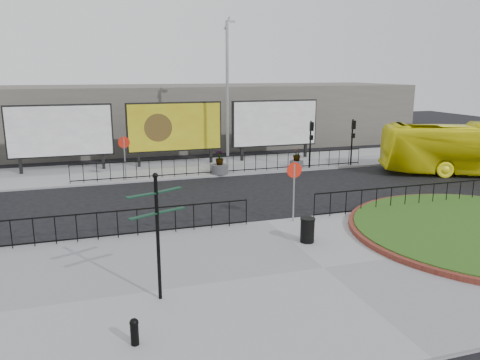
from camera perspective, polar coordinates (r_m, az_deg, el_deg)
name	(u,v)px	position (r m, az deg, el deg)	size (l,w,h in m)	color
ground	(267,223)	(19.51, 3.29, -5.28)	(90.00, 90.00, 0.00)	black
pavement_near	(323,269)	(15.24, 10.12, -10.67)	(30.00, 10.00, 0.12)	gray
pavement_far	(201,167)	(30.63, -4.72, 1.61)	(44.00, 6.00, 0.12)	gray
railing_near_left	(118,224)	(17.85, -14.70, -5.22)	(10.00, 0.10, 1.10)	black
railing_near_right	(405,197)	(22.17, 19.51, -1.97)	(9.00, 0.10, 1.10)	black
railing_far	(228,164)	(28.20, -1.52, 1.91)	(18.00, 0.10, 1.10)	black
speed_sign_far	(124,149)	(27.06, -13.93, 3.73)	(0.64, 0.07, 2.47)	gray
speed_sign_near	(294,179)	(19.02, 6.61, 0.16)	(0.64, 0.07, 2.47)	gray
billboard_left	(60,131)	(30.51, -21.07, 5.57)	(6.20, 0.31, 4.10)	black
billboard_mid	(175,127)	(30.89, -7.95, 6.40)	(6.20, 0.31, 4.10)	black
billboard_right	(275,124)	(32.79, 4.27, 6.87)	(6.20, 0.31, 4.10)	black
lamp_post	(227,93)	(29.46, -1.55, 10.54)	(0.74, 0.18, 9.23)	gray
signal_pole_a	(311,137)	(29.97, 8.63, 5.20)	(0.22, 0.26, 3.00)	black
signal_pole_b	(353,135)	(31.40, 13.58, 5.34)	(0.22, 0.26, 3.00)	black
building_backdrop	(174,116)	(40.00, -8.05, 7.76)	(40.00, 10.00, 5.00)	#5E5A52
fingerpost_sign	(157,224)	(12.50, -10.05, -5.36)	(1.59, 0.88, 3.51)	black
bollard	(134,330)	(11.29, -12.75, -17.45)	(0.21, 0.21, 0.65)	black
litter_bin	(307,230)	(17.11, 8.22, -6.04)	(0.55, 0.55, 0.90)	black
bus	(478,149)	(31.72, 27.06, 3.38)	(2.64, 11.27, 3.14)	yellow
planter_b	(220,166)	(28.18, -2.51, 1.72)	(1.04, 1.04, 1.43)	#4C4C4F
planter_c	(297,161)	(30.07, 6.92, 2.36)	(0.88, 0.88, 1.31)	#4C4C4F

